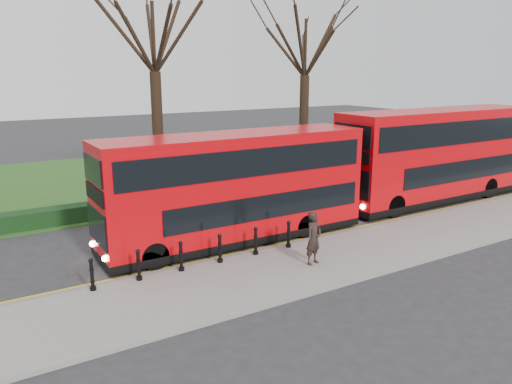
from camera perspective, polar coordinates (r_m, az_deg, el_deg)
ground at (r=19.23m, az=-5.71°, el=-7.05°), size 120.00×120.00×0.00m
pavement at (r=16.74m, az=-1.16°, el=-9.97°), size 60.00×4.00×0.15m
kerb at (r=18.37m, az=-4.34°, el=-7.79°), size 60.00×0.25×0.16m
grass_verge at (r=32.89m, az=-17.21°, el=1.27°), size 60.00×18.00×0.06m
hedge at (r=25.13m, az=-12.52°, el=-1.33°), size 60.00×0.90×0.80m
yellow_line_outer at (r=18.64m, az=-4.77°, el=-7.70°), size 60.00×0.10×0.01m
yellow_line_inner at (r=18.81m, az=-5.04°, el=-7.50°), size 60.00×0.10×0.01m
tree_mid at (r=28.06m, az=-11.69°, el=17.78°), size 7.83×7.83×12.23m
tree_right at (r=32.86m, az=5.69°, el=16.78°), size 7.54×7.54×11.78m
bollard_row at (r=17.53m, az=-6.31°, el=-6.91°), size 7.57×0.15×1.00m
bus_lead at (r=19.90m, az=-2.32°, el=0.41°), size 11.05×2.54×4.40m
bus_rear at (r=28.03m, az=20.02°, el=3.95°), size 12.10×2.78×4.82m
pedestrian at (r=17.62m, az=6.61°, el=-5.24°), size 0.79×0.63×1.90m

